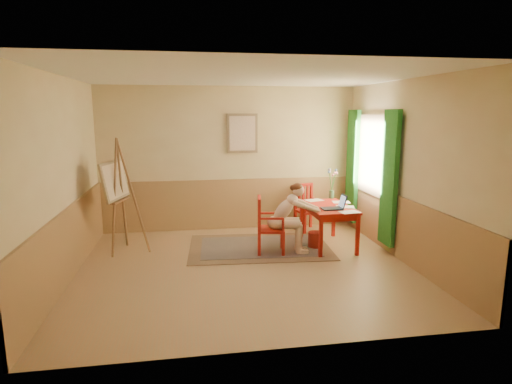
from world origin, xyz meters
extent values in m
cube|color=#A48059|center=(0.00, 0.00, -0.01)|extent=(5.00, 4.50, 0.02)
cube|color=white|center=(0.00, 0.00, 2.81)|extent=(5.00, 4.50, 0.02)
cube|color=tan|center=(0.00, 2.26, 1.40)|extent=(5.00, 0.02, 2.80)
cube|color=tan|center=(0.00, -2.26, 1.40)|extent=(5.00, 0.02, 2.80)
cube|color=tan|center=(-2.51, 0.00, 1.40)|extent=(0.02, 4.50, 2.80)
cube|color=tan|center=(2.51, 0.00, 1.40)|extent=(0.02, 4.50, 2.80)
cube|color=tan|center=(0.00, 2.23, 0.50)|extent=(5.00, 0.04, 1.00)
cube|color=tan|center=(-2.48, 0.00, 0.50)|extent=(0.04, 4.50, 1.00)
cube|color=tan|center=(2.48, 0.00, 0.50)|extent=(0.04, 4.50, 1.00)
cube|color=white|center=(2.47, 1.10, 1.55)|extent=(0.02, 1.00, 1.30)
cube|color=#8C7151|center=(2.45, 1.10, 1.55)|extent=(0.03, 1.12, 1.42)
cube|color=#2E862F|center=(2.40, 0.32, 1.25)|extent=(0.08, 0.45, 2.20)
cube|color=#2E862F|center=(2.40, 1.88, 1.25)|extent=(0.08, 0.45, 2.20)
cube|color=#8C7151|center=(0.25, 2.21, 1.90)|extent=(0.60, 0.04, 0.76)
cube|color=beige|center=(0.25, 2.19, 1.90)|extent=(0.50, 0.02, 0.66)
cube|color=#8C7251|center=(0.37, 0.92, 0.01)|extent=(2.50, 1.76, 0.01)
cube|color=#161532|center=(0.37, 0.92, 0.01)|extent=(2.08, 1.33, 0.01)
cube|color=red|center=(1.55, 0.81, 0.70)|extent=(0.73, 1.21, 0.04)
cube|color=red|center=(1.55, 0.81, 0.63)|extent=(0.63, 1.11, 0.10)
cube|color=red|center=(1.25, 0.25, 0.34)|extent=(0.06, 0.06, 0.68)
cube|color=red|center=(1.87, 0.26, 0.34)|extent=(0.06, 0.06, 0.68)
cube|color=red|center=(1.24, 1.35, 0.34)|extent=(0.06, 0.06, 0.68)
cube|color=red|center=(1.86, 1.36, 0.34)|extent=(0.06, 0.06, 0.68)
cube|color=red|center=(0.51, 0.60, 0.41)|extent=(0.50, 0.48, 0.04)
cube|color=red|center=(0.29, 0.45, 0.19)|extent=(0.05, 0.05, 0.38)
cube|color=red|center=(0.67, 0.39, 0.19)|extent=(0.05, 0.05, 0.38)
cube|color=red|center=(0.35, 0.82, 0.19)|extent=(0.05, 0.05, 0.38)
cube|color=red|center=(0.73, 0.76, 0.19)|extent=(0.05, 0.05, 0.38)
cube|color=red|center=(0.29, 0.45, 0.69)|extent=(0.05, 0.05, 0.52)
cube|color=red|center=(0.35, 0.82, 0.69)|extent=(0.05, 0.05, 0.52)
cube|color=red|center=(0.32, 0.64, 0.92)|extent=(0.11, 0.42, 0.06)
cube|color=red|center=(0.30, 0.54, 0.67)|extent=(0.03, 0.05, 0.43)
cube|color=red|center=(0.32, 0.64, 0.67)|extent=(0.03, 0.05, 0.43)
cube|color=red|center=(0.33, 0.73, 0.67)|extent=(0.03, 0.05, 0.43)
cube|color=red|center=(0.48, 0.42, 0.64)|extent=(0.39, 0.10, 0.03)
cube|color=red|center=(0.66, 0.39, 0.53)|extent=(0.04, 0.04, 0.21)
cube|color=red|center=(0.54, 0.79, 0.64)|extent=(0.39, 0.10, 0.03)
cube|color=red|center=(0.72, 0.76, 0.53)|extent=(0.04, 0.04, 0.21)
cube|color=red|center=(1.49, 1.81, 0.39)|extent=(0.49, 0.51, 0.04)
cube|color=red|center=(1.27, 1.95, 0.19)|extent=(0.06, 0.06, 0.37)
cube|color=red|center=(1.36, 1.58, 0.19)|extent=(0.06, 0.06, 0.37)
cube|color=red|center=(1.62, 2.04, 0.19)|extent=(0.06, 0.06, 0.37)
cube|color=red|center=(1.71, 1.67, 0.19)|extent=(0.06, 0.06, 0.37)
cube|color=red|center=(1.27, 1.95, 0.66)|extent=(0.06, 0.06, 0.50)
cube|color=red|center=(1.62, 2.04, 0.66)|extent=(0.06, 0.06, 0.50)
cube|color=red|center=(1.44, 1.99, 0.89)|extent=(0.40, 0.14, 0.05)
cube|color=red|center=(1.36, 1.97, 0.65)|extent=(0.05, 0.04, 0.41)
cube|color=red|center=(1.44, 1.99, 0.65)|extent=(0.05, 0.04, 0.41)
cube|color=red|center=(1.53, 2.01, 0.65)|extent=(0.05, 0.04, 0.41)
cube|color=red|center=(1.32, 1.77, 0.61)|extent=(0.13, 0.37, 0.03)
cube|color=red|center=(1.36, 1.59, 0.51)|extent=(0.04, 0.04, 0.20)
cube|color=red|center=(1.66, 1.85, 0.61)|extent=(0.13, 0.37, 0.03)
cube|color=red|center=(1.71, 1.68, 0.51)|extent=(0.04, 0.04, 0.20)
ellipsoid|color=beige|center=(0.58, 0.60, 0.52)|extent=(0.31, 0.37, 0.21)
cylinder|color=beige|center=(0.76, 0.49, 0.51)|extent=(0.43, 0.21, 0.15)
cylinder|color=beige|center=(0.78, 0.65, 0.51)|extent=(0.43, 0.21, 0.15)
cylinder|color=beige|center=(0.95, 0.46, 0.27)|extent=(0.12, 0.12, 0.47)
cylinder|color=beige|center=(0.98, 0.62, 0.27)|extent=(0.12, 0.12, 0.47)
cube|color=beige|center=(1.01, 0.45, 0.03)|extent=(0.21, 0.11, 0.07)
cube|color=beige|center=(1.04, 0.61, 0.03)|extent=(0.21, 0.11, 0.07)
ellipsoid|color=beige|center=(0.71, 0.58, 0.73)|extent=(0.49, 0.34, 0.49)
ellipsoid|color=beige|center=(0.85, 0.56, 0.91)|extent=(0.23, 0.31, 0.17)
sphere|color=beige|center=(0.95, 0.54, 1.06)|extent=(0.21, 0.21, 0.19)
ellipsoid|color=#572813|center=(0.93, 0.55, 1.11)|extent=(0.20, 0.21, 0.13)
sphere|color=#572813|center=(0.86, 0.56, 1.10)|extent=(0.11, 0.11, 0.10)
cylinder|color=beige|center=(0.92, 0.41, 0.86)|extent=(0.22, 0.13, 0.14)
cylinder|color=beige|center=(1.13, 0.40, 0.78)|extent=(0.28, 0.09, 0.16)
sphere|color=beige|center=(1.00, 0.39, 0.82)|extent=(0.09, 0.09, 0.08)
sphere|color=beige|center=(1.25, 0.40, 0.73)|extent=(0.08, 0.08, 0.07)
cylinder|color=beige|center=(0.96, 0.68, 0.86)|extent=(0.21, 0.09, 0.14)
cylinder|color=beige|center=(1.16, 0.63, 0.78)|extent=(0.28, 0.17, 0.16)
sphere|color=beige|center=(1.05, 0.68, 0.82)|extent=(0.09, 0.09, 0.08)
sphere|color=beige|center=(1.28, 0.58, 0.73)|extent=(0.08, 0.08, 0.07)
cube|color=#1E2338|center=(1.53, 0.56, 0.73)|extent=(0.33, 0.24, 0.02)
cube|color=#2D3342|center=(1.53, 0.56, 0.73)|extent=(0.29, 0.19, 0.00)
cube|color=#1E2338|center=(1.72, 0.56, 0.85)|extent=(0.07, 0.24, 0.22)
cube|color=#99BFF2|center=(1.71, 0.56, 0.84)|extent=(0.05, 0.20, 0.18)
cube|color=white|center=(1.73, 0.29, 0.72)|extent=(0.34, 0.26, 0.00)
cube|color=white|center=(1.88, 1.05, 0.72)|extent=(0.34, 0.27, 0.00)
cube|color=white|center=(1.45, 1.29, 0.72)|extent=(0.36, 0.30, 0.00)
cube|color=white|center=(1.80, 0.67, 0.72)|extent=(0.36, 0.30, 0.00)
cylinder|color=#3F724C|center=(1.82, 1.42, 0.79)|extent=(0.11, 0.11, 0.15)
cylinder|color=#3F7233|center=(1.82, 1.48, 1.05)|extent=(0.02, 0.13, 0.39)
sphere|color=#728CD8|center=(1.81, 1.54, 1.24)|extent=(0.08, 0.08, 0.06)
cylinder|color=#3F7233|center=(1.79, 1.40, 1.06)|extent=(0.08, 0.07, 0.41)
sphere|color=pink|center=(1.75, 1.37, 1.26)|extent=(0.05, 0.05, 0.04)
cylinder|color=#3F7233|center=(1.84, 1.44, 1.00)|extent=(0.04, 0.04, 0.31)
sphere|color=pink|center=(1.85, 1.45, 1.15)|extent=(0.06, 0.06, 0.05)
cylinder|color=#3F7233|center=(1.78, 1.38, 1.04)|extent=(0.10, 0.10, 0.39)
sphere|color=#728CD8|center=(1.73, 1.34, 1.23)|extent=(0.07, 0.07, 0.05)
cylinder|color=#3F7233|center=(1.87, 1.45, 1.02)|extent=(0.11, 0.05, 0.34)
sphere|color=pink|center=(1.92, 1.47, 1.19)|extent=(0.06, 0.06, 0.05)
cylinder|color=#3F7233|center=(1.85, 1.44, 1.02)|extent=(0.06, 0.03, 0.35)
sphere|color=pink|center=(1.88, 1.45, 1.20)|extent=(0.06, 0.06, 0.05)
cylinder|color=#3F7233|center=(1.87, 1.45, 1.04)|extent=(0.10, 0.07, 0.39)
sphere|color=#728CD8|center=(1.92, 1.48, 1.24)|extent=(0.06, 0.06, 0.05)
cylinder|color=#AF2E21|center=(1.33, 0.76, 0.14)|extent=(0.30, 0.30, 0.28)
cylinder|color=olive|center=(-2.00, 0.95, 0.95)|extent=(0.18, 0.33, 1.91)
cylinder|color=olive|center=(-1.92, 1.25, 0.95)|extent=(0.07, 0.35, 1.91)
cylinder|color=olive|center=(-1.71, 1.04, 0.95)|extent=(0.49, 0.16, 1.91)
cylinder|color=olive|center=(-1.98, 1.11, 0.87)|extent=(0.16, 0.52, 0.03)
cube|color=olive|center=(-1.92, 1.09, 0.87)|extent=(0.20, 0.57, 0.03)
cube|color=#8C7151|center=(-2.00, 1.11, 1.21)|extent=(0.35, 0.85, 0.63)
cube|color=beige|center=(-1.99, 1.11, 1.21)|extent=(0.29, 0.76, 0.55)
camera|label=1|loc=(-0.82, -5.97, 2.30)|focal=29.56mm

